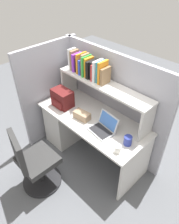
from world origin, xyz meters
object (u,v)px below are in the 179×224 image
object	(u,v)px
office_chair	(34,165)
tissue_box	(82,115)
snack_canister	(128,141)
paper_cup	(118,149)
laptop	(104,127)
backpack	(62,98)
computer_mouse	(76,110)

from	to	relation	value
office_chair	tissue_box	bearing A→B (deg)	-80.61
office_chair	snack_canister	bearing A→B (deg)	-119.53
paper_cup	office_chair	xyz separation A→B (m)	(-0.77, -0.67, -0.38)
paper_cup	tissue_box	size ratio (longest dim) A/B	0.39
tissue_box	snack_canister	size ratio (longest dim) A/B	1.88
laptop	paper_cup	size ratio (longest dim) A/B	3.95
tissue_box	office_chair	size ratio (longest dim) A/B	0.24
paper_cup	laptop	bearing A→B (deg)	157.40
backpack	computer_mouse	distance (m)	0.27
paper_cup	office_chair	bearing A→B (deg)	-139.07
laptop	snack_canister	size ratio (longest dim) A/B	2.90
backpack	computer_mouse	size ratio (longest dim) A/B	2.88
computer_mouse	office_chair	world-z (taller)	office_chair
backpack	snack_canister	distance (m)	1.14
backpack	office_chair	bearing A→B (deg)	-65.04
backpack	paper_cup	distance (m)	1.14
paper_cup	tissue_box	distance (m)	0.73
laptop	office_chair	xyz separation A→B (m)	(-0.42, -0.81, -0.39)
laptop	snack_canister	distance (m)	0.36
computer_mouse	office_chair	xyz separation A→B (m)	(0.12, -0.82, -0.35)
backpack	snack_canister	xyz separation A→B (m)	(1.14, 0.05, -0.06)
backpack	office_chair	size ratio (longest dim) A/B	0.32
laptop	paper_cup	bearing A→B (deg)	-22.60
paper_cup	office_chair	size ratio (longest dim) A/B	0.09
tissue_box	laptop	bearing A→B (deg)	-2.39
backpack	snack_canister	size ratio (longest dim) A/B	2.57
backpack	tissue_box	size ratio (longest dim) A/B	1.36
laptop	snack_canister	xyz separation A→B (m)	(0.36, 0.03, 0.01)
paper_cup	office_chair	world-z (taller)	office_chair
computer_mouse	laptop	bearing A→B (deg)	-23.82
snack_canister	office_chair	bearing A→B (deg)	-132.69
backpack	tissue_box	distance (m)	0.42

